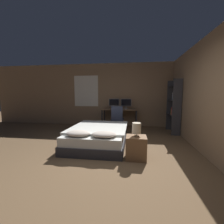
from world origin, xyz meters
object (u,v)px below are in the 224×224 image
object	(u,v)px
nightstand	(136,148)
bookshelf	(174,105)
bedside_lamp	(136,128)
monitor_left	(114,103)
keyboard	(119,109)
bed	(99,136)
desk	(120,111)
office_chair	(117,121)
computer_mouse	(126,109)
monitor_right	(126,103)

from	to	relation	value
nightstand	bookshelf	distance (m)	2.83
bedside_lamp	monitor_left	xyz separation A→B (m)	(-0.90, 3.23, 0.34)
monitor_left	keyboard	bearing A→B (deg)	-58.33
bed	monitor_left	distance (m)	2.54
desk	office_chair	world-z (taller)	office_chair
bed	computer_mouse	distance (m)	2.17
bedside_lamp	monitor_right	xyz separation A→B (m)	(-0.38, 3.23, 0.34)
computer_mouse	monitor_left	bearing A→B (deg)	141.76
bedside_lamp	computer_mouse	size ratio (longest dim) A/B	4.16
desk	monitor_right	world-z (taller)	monitor_right
nightstand	monitor_left	world-z (taller)	monitor_left
monitor_right	office_chair	bearing A→B (deg)	-107.59
computer_mouse	bookshelf	size ratio (longest dim) A/B	0.04
desk	office_chair	xyz separation A→B (m)	(-0.02, -0.67, -0.30)
bookshelf	monitor_left	bearing A→B (deg)	159.05
monitor_left	monitor_right	size ratio (longest dim) A/B	1.00
bed	monitor_right	bearing A→B (deg)	75.25
bookshelf	office_chair	bearing A→B (deg)	-179.43
monitor_left	bookshelf	xyz separation A→B (m)	(2.25, -0.86, 0.00)
desk	monitor_left	world-z (taller)	monitor_left
desk	monitor_right	bearing A→B (deg)	39.26
keyboard	bedside_lamp	bearing A→B (deg)	-77.21
keyboard	office_chair	distance (m)	0.62
nightstand	bed	bearing A→B (deg)	141.43
monitor_right	monitor_left	bearing A→B (deg)	180.00
desk	monitor_right	size ratio (longest dim) A/B	3.28
bed	computer_mouse	xyz separation A→B (m)	(0.65, 2.00, 0.55)
nightstand	bedside_lamp	bearing A→B (deg)	-90.00
nightstand	office_chair	xyz separation A→B (m)	(-0.66, 2.35, 0.13)
desk	bed	bearing A→B (deg)	-99.71
monitor_left	computer_mouse	world-z (taller)	monitor_left
keyboard	bookshelf	size ratio (longest dim) A/B	0.19
bedside_lamp	keyboard	distance (m)	2.88
keyboard	computer_mouse	world-z (taller)	computer_mouse
office_chair	monitor_left	bearing A→B (deg)	105.14
nightstand	desk	bearing A→B (deg)	101.94
bed	bedside_lamp	distance (m)	1.37
monitor_left	nightstand	bearing A→B (deg)	-74.47
bedside_lamp	office_chair	world-z (taller)	office_chair
monitor_right	office_chair	xyz separation A→B (m)	(-0.28, -0.88, -0.63)
desk	bookshelf	size ratio (longest dim) A/B	0.78
office_chair	bookshelf	size ratio (longest dim) A/B	0.51
nightstand	keyboard	world-z (taller)	keyboard
computer_mouse	office_chair	distance (m)	0.69
bed	monitor_left	world-z (taller)	monitor_left
keyboard	office_chair	xyz separation A→B (m)	(-0.02, -0.46, -0.41)
office_chair	monitor_right	bearing A→B (deg)	72.41
bedside_lamp	office_chair	xyz separation A→B (m)	(-0.66, 2.35, -0.29)
bookshelf	desk	bearing A→B (deg)	161.93
computer_mouse	bookshelf	world-z (taller)	bookshelf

